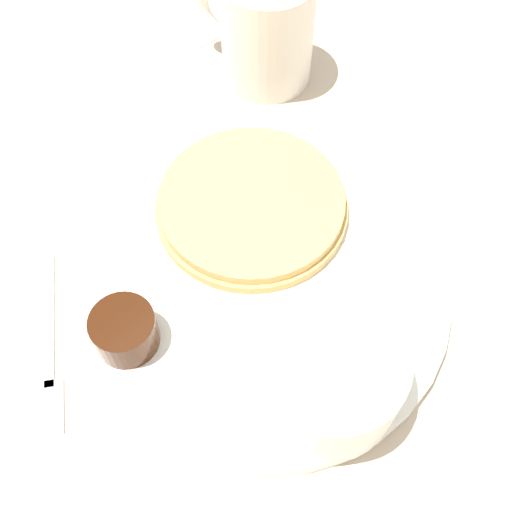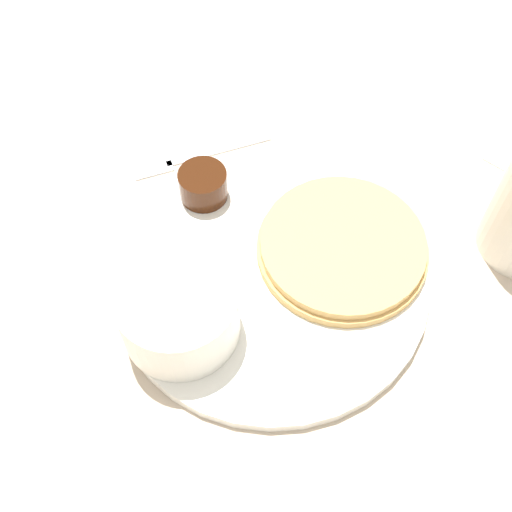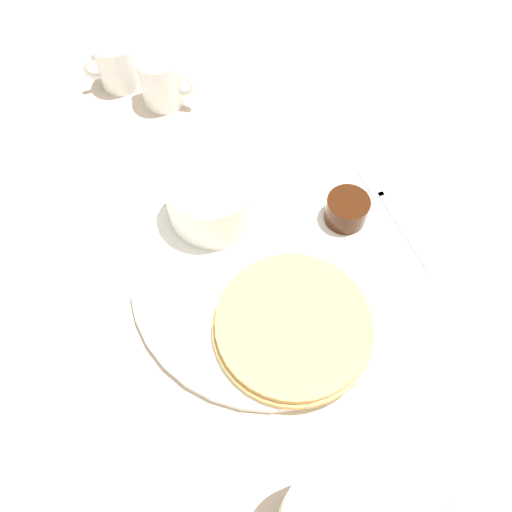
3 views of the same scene
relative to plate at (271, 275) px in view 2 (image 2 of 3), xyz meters
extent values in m
plane|color=#C6B299|center=(0.00, 0.00, -0.01)|extent=(4.00, 4.00, 0.00)
cylinder|color=white|center=(0.00, 0.00, 0.00)|extent=(0.28, 0.28, 0.01)
cylinder|color=tan|center=(-0.04, -0.05, 0.01)|extent=(0.16, 0.16, 0.01)
cylinder|color=tan|center=(-0.04, -0.05, 0.02)|extent=(0.15, 0.15, 0.01)
cylinder|color=white|center=(0.03, 0.09, 0.04)|extent=(0.10, 0.10, 0.06)
cylinder|color=white|center=(0.03, 0.09, 0.06)|extent=(0.08, 0.08, 0.01)
cylinder|color=#38190A|center=(0.10, -0.03, 0.02)|extent=(0.05, 0.05, 0.03)
cylinder|color=white|center=(0.05, 0.10, 0.02)|extent=(0.04, 0.04, 0.03)
sphere|color=white|center=(0.05, 0.10, 0.04)|extent=(0.02, 0.02, 0.02)
cube|color=silver|center=(0.13, -0.10, 0.00)|extent=(0.07, 0.10, 0.00)
cube|color=silver|center=(0.17, -0.04, 0.00)|extent=(0.04, 0.04, 0.00)
camera|label=1|loc=(0.17, 0.17, 0.43)|focal=45.00mm
camera|label=2|loc=(-0.16, 0.25, 0.50)|focal=45.00mm
camera|label=3|loc=(-0.21, -0.12, 0.46)|focal=35.00mm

